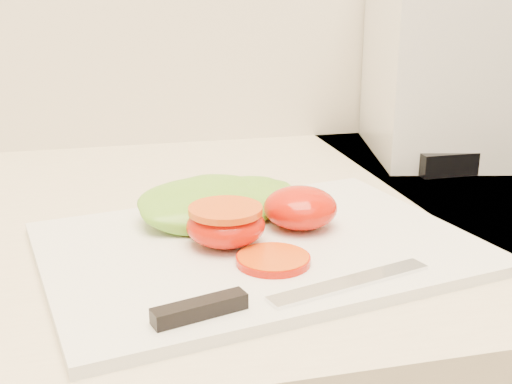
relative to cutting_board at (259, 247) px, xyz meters
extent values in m
cube|color=beige|center=(0.03, 0.12, -0.02)|extent=(3.92, 0.65, 0.03)
cube|color=white|center=(0.00, 0.00, 0.00)|extent=(0.43, 0.34, 0.01)
ellipsoid|color=red|center=(0.05, 0.03, 0.02)|extent=(0.07, 0.07, 0.04)
ellipsoid|color=red|center=(-0.03, 0.00, 0.02)|extent=(0.07, 0.07, 0.04)
cylinder|color=#D33904|center=(-0.03, 0.00, 0.04)|extent=(0.07, 0.07, 0.01)
cylinder|color=#CF4E0D|center=(0.00, -0.05, 0.01)|extent=(0.06, 0.06, 0.01)
ellipsoid|color=#7CBB31|center=(-0.03, 0.08, 0.02)|extent=(0.19, 0.16, 0.03)
ellipsoid|color=#7CBB31|center=(0.02, 0.09, 0.02)|extent=(0.14, 0.13, 0.02)
cube|color=silver|center=(0.05, -0.10, 0.01)|extent=(0.15, 0.06, 0.00)
cube|color=black|center=(-0.07, -0.13, 0.01)|extent=(0.07, 0.03, 0.01)
cube|color=silver|center=(0.35, 0.30, 0.15)|extent=(0.25, 0.29, 0.30)
camera|label=1|loc=(-0.13, -0.53, 0.23)|focal=45.00mm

